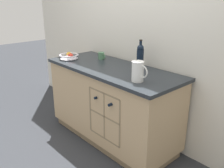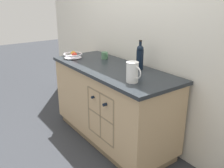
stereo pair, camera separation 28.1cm
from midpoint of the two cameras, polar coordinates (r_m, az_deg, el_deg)
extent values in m
plane|color=#2D3035|center=(3.12, 2.64, -12.18)|extent=(14.00, 14.00, 0.00)
cube|color=silver|center=(2.93, 9.10, 12.21)|extent=(4.40, 0.06, 2.55)
cube|color=#8B7354|center=(3.09, 2.65, -11.47)|extent=(1.55, 0.57, 0.09)
cube|color=tan|center=(2.89, 2.79, -4.20)|extent=(1.61, 0.63, 0.77)
cube|color=#23282D|center=(2.75, 2.92, 3.45)|extent=(1.65, 0.67, 0.03)
cube|color=#8B7354|center=(2.60, 2.25, -6.80)|extent=(0.46, 0.01, 0.51)
cube|color=#8B7354|center=(2.74, -1.58, -5.35)|extent=(0.02, 0.10, 0.51)
cube|color=#8B7354|center=(2.42, 4.66, -9.08)|extent=(0.02, 0.10, 0.51)
cube|color=#8B7354|center=(2.70, 1.29, -11.92)|extent=(0.46, 0.10, 0.02)
cube|color=#8B7354|center=(2.58, 1.33, -7.11)|extent=(0.46, 0.10, 0.02)
cube|color=#8B7354|center=(2.47, 1.37, -1.86)|extent=(0.46, 0.10, 0.02)
cube|color=#8B7354|center=(2.58, 1.33, -7.11)|extent=(0.02, 0.10, 0.51)
cylinder|color=black|center=(2.65, 1.91, -2.21)|extent=(0.07, 0.21, 0.07)
cylinder|color=black|center=(2.57, -0.73, -2.94)|extent=(0.03, 0.09, 0.03)
cylinder|color=black|center=(2.49, 5.04, -3.77)|extent=(0.08, 0.21, 0.08)
cylinder|color=black|center=(2.40, 2.25, -4.64)|extent=(0.03, 0.09, 0.03)
cylinder|color=silver|center=(3.17, -6.38, 5.97)|extent=(0.11, 0.11, 0.01)
cone|color=silver|center=(3.17, -6.40, 6.50)|extent=(0.22, 0.22, 0.05)
torus|color=silver|center=(3.16, -6.41, 6.77)|extent=(0.24, 0.24, 0.02)
sphere|color=red|center=(3.14, -6.05, 6.54)|extent=(0.07, 0.07, 0.07)
sphere|color=gold|center=(3.21, -6.35, 6.84)|extent=(0.07, 0.07, 0.07)
cylinder|color=white|center=(2.27, 8.21, 2.66)|extent=(0.11, 0.11, 0.19)
torus|color=white|center=(2.25, 8.33, 4.88)|extent=(0.12, 0.12, 0.01)
torus|color=white|center=(2.23, 9.25, 2.53)|extent=(0.12, 0.01, 0.12)
cylinder|color=#4C7A56|center=(3.10, 0.88, 6.51)|extent=(0.08, 0.08, 0.09)
torus|color=#4C7A56|center=(3.07, 1.35, 6.39)|extent=(0.07, 0.01, 0.07)
cylinder|color=black|center=(2.68, 9.38, 5.47)|extent=(0.08, 0.08, 0.21)
sphere|color=black|center=(2.66, 9.52, 7.94)|extent=(0.07, 0.07, 0.07)
cylinder|color=black|center=(2.65, 9.56, 8.61)|extent=(0.03, 0.03, 0.09)
cylinder|color=black|center=(2.64, 9.63, 9.70)|extent=(0.03, 0.03, 0.01)
camera|label=1|loc=(0.14, -87.14, 1.03)|focal=40.00mm
camera|label=2|loc=(0.14, 92.86, -1.03)|focal=40.00mm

